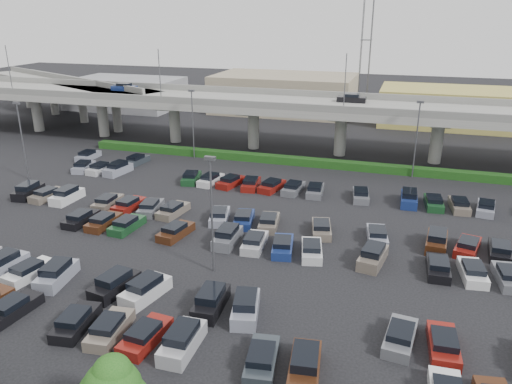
% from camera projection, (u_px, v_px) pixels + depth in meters
% --- Properties ---
extents(ground, '(280.00, 280.00, 0.00)m').
position_uv_depth(ground, '(243.00, 234.00, 50.31)').
color(ground, black).
extents(overpass, '(150.00, 13.00, 15.80)m').
position_uv_depth(overpass, '(308.00, 109.00, 76.68)').
color(overpass, gray).
rests_on(overpass, ground).
extents(on_ramp, '(50.93, 30.13, 8.80)m').
position_uv_depth(on_ramp, '(68.00, 85.00, 101.08)').
color(on_ramp, gray).
rests_on(on_ramp, ground).
extents(hedge, '(66.00, 1.60, 1.10)m').
position_uv_depth(hedge, '(298.00, 161.00, 72.54)').
color(hedge, '#103910').
rests_on(hedge, ground).
extents(tree_row, '(65.07, 3.66, 5.94)m').
position_uv_depth(tree_row, '(88.00, 384.00, 25.12)').
color(tree_row, '#332316').
rests_on(tree_row, ground).
extents(parked_cars, '(63.08, 41.63, 1.67)m').
position_uv_depth(parked_cars, '(222.00, 244.00, 46.76)').
color(parked_cars, '#184421').
rests_on(parked_cars, ground).
extents(light_poles, '(66.90, 48.38, 10.30)m').
position_uv_depth(light_poles, '(211.00, 166.00, 51.11)').
color(light_poles, '#505055').
rests_on(light_poles, ground).
extents(distant_buildings, '(138.00, 24.00, 9.00)m').
position_uv_depth(distant_buildings, '(398.00, 102.00, 101.01)').
color(distant_buildings, slate).
rests_on(distant_buildings, ground).
extents(comm_tower, '(2.40, 2.40, 30.00)m').
position_uv_depth(comm_tower, '(367.00, 37.00, 110.20)').
color(comm_tower, '#505055').
rests_on(comm_tower, ground).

